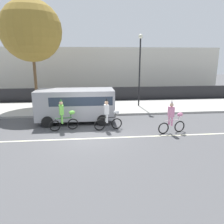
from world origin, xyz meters
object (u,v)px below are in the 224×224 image
Objects in this scene: parade_cyclist_lime at (64,117)px; street_lamp_post at (140,60)px; parked_van_grey at (77,103)px; parade_cyclist_zebra at (108,116)px; parade_cyclist_pink at (172,119)px.

street_lamp_post is (5.72, 5.52, 3.15)m from parade_cyclist_lime.
parked_van_grey is (0.68, 1.68, 0.44)m from parade_cyclist_lime.
parked_van_grey is at bearing 136.39° from parade_cyclist_zebra.
parade_cyclist_zebra is at bearing 165.06° from parade_cyclist_pink.
parade_cyclist_zebra is at bearing -43.61° from parked_van_grey.
street_lamp_post is (3.11, 5.68, 3.15)m from parade_cyclist_zebra.
parade_cyclist_lime is at bearing 169.82° from parade_cyclist_pink.
parade_cyclist_zebra is 3.67m from parade_cyclist_pink.
parade_cyclist_lime is 6.26m from parade_cyclist_pink.
parade_cyclist_zebra is 0.38× the size of parked_van_grey.
parked_van_grey is 6.89m from street_lamp_post.
parade_cyclist_pink is 7.34m from street_lamp_post.
street_lamp_post is at bearing 43.95° from parade_cyclist_lime.
parade_cyclist_lime is 0.38× the size of parked_van_grey.
parked_van_grey is 0.85× the size of street_lamp_post.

